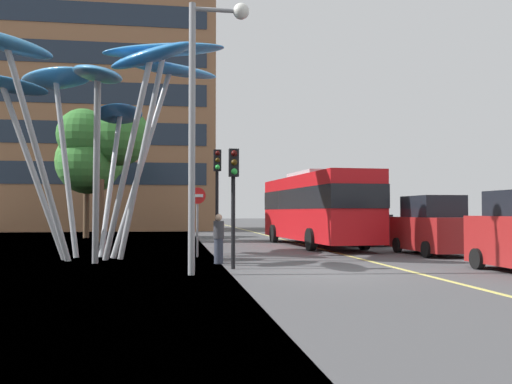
# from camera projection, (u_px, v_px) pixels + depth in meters

# --- Properties ---
(ground) EXTENTS (120.00, 240.00, 0.10)m
(ground) POSITION_uv_depth(u_px,v_px,m) (306.00, 275.00, 15.27)
(ground) COLOR #4C4C4F
(red_bus) EXTENTS (3.16, 11.27, 3.58)m
(red_bus) POSITION_uv_depth(u_px,v_px,m) (315.00, 205.00, 27.08)
(red_bus) COLOR red
(red_bus) RESTS_ON ground
(leaf_sculpture) EXTENTS (9.50, 10.17, 7.87)m
(leaf_sculpture) POSITION_uv_depth(u_px,v_px,m) (107.00, 83.00, 20.03)
(leaf_sculpture) COLOR #9EA0A5
(leaf_sculpture) RESTS_ON ground
(traffic_light_kerb_near) EXTENTS (0.28, 0.42, 3.47)m
(traffic_light_kerb_near) POSITION_uv_depth(u_px,v_px,m) (234.00, 182.00, 16.25)
(traffic_light_kerb_near) COLOR black
(traffic_light_kerb_near) RESTS_ON ground
(traffic_light_kerb_far) EXTENTS (0.28, 0.42, 3.98)m
(traffic_light_kerb_far) POSITION_uv_depth(u_px,v_px,m) (217.00, 179.00, 21.09)
(traffic_light_kerb_far) COLOR black
(traffic_light_kerb_far) RESTS_ON ground
(car_parked_mid) EXTENTS (1.98, 4.31, 2.27)m
(car_parked_mid) POSITION_uv_depth(u_px,v_px,m) (433.00, 227.00, 21.71)
(car_parked_mid) COLOR maroon
(car_parked_mid) RESTS_ON ground
(car_parked_far) EXTENTS (1.98, 4.14, 2.20)m
(car_parked_far) POSITION_uv_depth(u_px,v_px,m) (360.00, 224.00, 28.22)
(car_parked_far) COLOR black
(car_parked_far) RESTS_ON ground
(car_side_street) EXTENTS (1.90, 4.02, 2.13)m
(car_side_street) POSITION_uv_depth(u_px,v_px,m) (334.00, 222.00, 34.37)
(car_side_street) COLOR gray
(car_side_street) RESTS_ON ground
(car_far_side) EXTENTS (2.05, 4.11, 2.11)m
(car_far_side) POSITION_uv_depth(u_px,v_px,m) (302.00, 221.00, 40.54)
(car_far_side) COLOR gray
(car_far_side) RESTS_ON ground
(street_lamp) EXTENTS (1.62, 0.44, 7.28)m
(street_lamp) POSITION_uv_depth(u_px,v_px,m) (206.00, 98.00, 14.94)
(street_lamp) COLOR gray
(street_lamp) RESTS_ON ground
(tree_pavement_near) EXTENTS (5.06, 3.41, 7.62)m
(tree_pavement_near) POSITION_uv_depth(u_px,v_px,m) (100.00, 144.00, 31.16)
(tree_pavement_near) COLOR brown
(tree_pavement_near) RESTS_ON ground
(tree_pavement_far) EXTENTS (4.29, 5.61, 7.41)m
(tree_pavement_far) POSITION_uv_depth(u_px,v_px,m) (96.00, 157.00, 35.53)
(tree_pavement_far) COLOR brown
(tree_pavement_far) RESTS_ON ground
(pedestrian) EXTENTS (0.34, 0.34, 1.58)m
(pedestrian) POSITION_uv_depth(u_px,v_px,m) (219.00, 239.00, 17.96)
(pedestrian) COLOR #2D3342
(pedestrian) RESTS_ON ground
(no_entry_sign) EXTENTS (0.60, 0.12, 2.54)m
(no_entry_sign) POSITION_uv_depth(u_px,v_px,m) (197.00, 211.00, 20.58)
(no_entry_sign) COLOR gray
(no_entry_sign) RESTS_ON ground
(backdrop_building) EXTENTS (26.00, 11.15, 26.64)m
(backdrop_building) POSITION_uv_depth(u_px,v_px,m) (70.00, 84.00, 51.59)
(backdrop_building) COLOR #8E6042
(backdrop_building) RESTS_ON ground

